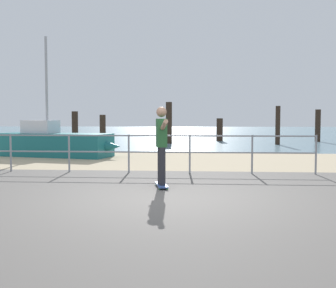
{
  "coord_description": "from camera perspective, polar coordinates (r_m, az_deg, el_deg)",
  "views": [
    {
      "loc": [
        0.64,
        -7.57,
        1.51
      ],
      "look_at": [
        -0.08,
        2.0,
        0.9
      ],
      "focal_mm": 44.9,
      "sensor_mm": 36.0,
      "label": 1
    }
  ],
  "objects": [
    {
      "name": "groyne_post_5",
      "position": [
        27.53,
        19.67,
        2.36
      ],
      "size": [
        0.33,
        0.33,
        2.0
      ],
      "primitive_type": "cylinder",
      "color": "#332319",
      "rests_on": "ground"
    },
    {
      "name": "groyne_post_0",
      "position": [
        26.86,
        -12.52,
        2.34
      ],
      "size": [
        0.39,
        0.39,
        1.89
      ],
      "primitive_type": "cylinder",
      "color": "#332319",
      "rests_on": "ground"
    },
    {
      "name": "skateboard",
      "position": [
        9.0,
        -0.88,
        -5.58
      ],
      "size": [
        0.37,
        0.82,
        0.08
      ],
      "color": "#334C8C",
      "rests_on": "ground"
    },
    {
      "name": "railing_fence",
      "position": [
        11.36,
        -5.35,
        -0.48
      ],
      "size": [
        9.93,
        0.05,
        1.05
      ],
      "color": "gray",
      "rests_on": "ground"
    },
    {
      "name": "groyne_post_3",
      "position": [
        26.68,
        7.02,
        1.92
      ],
      "size": [
        0.39,
        0.39,
        1.45
      ],
      "primitive_type": "cylinder",
      "color": "#332319",
      "rests_on": "ground"
    },
    {
      "name": "sea_surface",
      "position": [
        42.6,
        3.48,
        1.6
      ],
      "size": [
        72.0,
        50.0,
        0.04
      ],
      "primitive_type": "cube",
      "color": "slate",
      "rests_on": "ground"
    },
    {
      "name": "groyne_post_2",
      "position": [
        23.98,
        0.12,
        2.88
      ],
      "size": [
        0.35,
        0.35,
        2.38
      ],
      "primitive_type": "cylinder",
      "color": "#332319",
      "rests_on": "ground"
    },
    {
      "name": "groyne_post_1",
      "position": [
        20.92,
        -8.85,
        1.7
      ],
      "size": [
        0.3,
        0.3,
        1.64
      ],
      "primitive_type": "cylinder",
      "color": "#332319",
      "rests_on": "ground"
    },
    {
      "name": "ground_plane",
      "position": [
        6.77,
        -1.23,
        -9.25
      ],
      "size": [
        24.0,
        10.0,
        0.04
      ],
      "primitive_type": "cube",
      "color": "#605B56",
      "rests_on": "ground"
    },
    {
      "name": "sailboat",
      "position": [
        16.57,
        -14.71,
        0.09
      ],
      "size": [
        5.07,
        2.36,
        4.58
      ],
      "color": "#19666B",
      "rests_on": "ground"
    },
    {
      "name": "beach_strip",
      "position": [
        14.66,
        1.81,
        -2.28
      ],
      "size": [
        24.0,
        6.0,
        0.04
      ],
      "primitive_type": "cube",
      "color": "tan",
      "rests_on": "ground"
    },
    {
      "name": "skateboarder",
      "position": [
        8.9,
        -0.89,
        0.46
      ],
      "size": [
        0.4,
        1.43,
        1.65
      ],
      "color": "#26262B",
      "rests_on": "skateboard"
    },
    {
      "name": "groyne_post_4",
      "position": [
        23.76,
        14.68,
        2.45
      ],
      "size": [
        0.26,
        0.26,
        2.14
      ],
      "primitive_type": "cylinder",
      "color": "#332319",
      "rests_on": "ground"
    }
  ]
}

